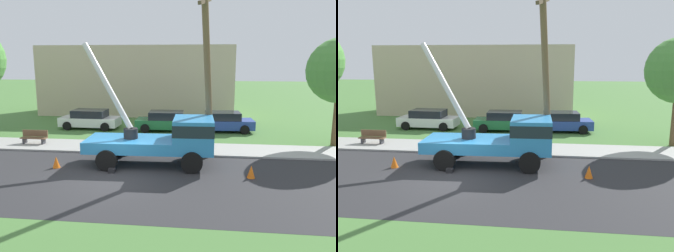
% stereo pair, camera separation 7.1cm
% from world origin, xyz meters
% --- Properties ---
extents(ground_plane, '(120.00, 120.00, 0.00)m').
position_xyz_m(ground_plane, '(0.00, 12.00, 0.00)').
color(ground_plane, '#477538').
extents(road_asphalt, '(80.00, 7.93, 0.01)m').
position_xyz_m(road_asphalt, '(0.00, 0.00, 0.00)').
color(road_asphalt, '#2B2B2D').
rests_on(road_asphalt, ground).
extents(sidewalk_strip, '(80.00, 2.71, 0.10)m').
position_xyz_m(sidewalk_strip, '(0.00, 5.32, 0.05)').
color(sidewalk_strip, '#9E9E99').
rests_on(sidewalk_strip, ground).
extents(utility_truck, '(6.83, 3.21, 5.98)m').
position_xyz_m(utility_truck, '(2.08, 2.40, 1.41)').
color(utility_truck, '#2D84C6').
rests_on(utility_truck, ground).
extents(leaning_utility_pole, '(0.95, 2.87, 8.83)m').
position_xyz_m(leaning_utility_pole, '(3.98, 3.19, 4.53)').
color(leaning_utility_pole, brown).
rests_on(leaning_utility_pole, ground).
extents(traffic_cone_ahead, '(0.36, 0.36, 0.56)m').
position_xyz_m(traffic_cone_ahead, '(5.98, 0.89, 0.28)').
color(traffic_cone_ahead, orange).
rests_on(traffic_cone_ahead, ground).
extents(traffic_cone_behind, '(0.36, 0.36, 0.56)m').
position_xyz_m(traffic_cone_behind, '(-3.14, 1.26, 0.28)').
color(traffic_cone_behind, orange).
rests_on(traffic_cone_behind, ground).
extents(traffic_cone_curbside, '(0.36, 0.36, 0.56)m').
position_xyz_m(traffic_cone_curbside, '(3.63, 3.83, 0.28)').
color(traffic_cone_curbside, orange).
rests_on(traffic_cone_curbside, ground).
extents(parked_sedan_white, '(4.45, 2.10, 1.42)m').
position_xyz_m(parked_sedan_white, '(-4.78, 10.70, 0.71)').
color(parked_sedan_white, silver).
rests_on(parked_sedan_white, ground).
extents(parked_sedan_green, '(4.46, 2.11, 1.42)m').
position_xyz_m(parked_sedan_green, '(1.06, 10.53, 0.71)').
color(parked_sedan_green, '#1E6638').
rests_on(parked_sedan_green, ground).
extents(parked_sedan_blue, '(4.52, 2.23, 1.42)m').
position_xyz_m(parked_sedan_blue, '(5.13, 10.73, 0.71)').
color(parked_sedan_blue, '#263F99').
rests_on(parked_sedan_blue, ground).
extents(park_bench, '(1.60, 0.45, 0.90)m').
position_xyz_m(park_bench, '(-6.43, 5.38, 0.46)').
color(park_bench, brown).
rests_on(park_bench, ground).
extents(lowrise_building_backdrop, '(18.00, 6.00, 6.40)m').
position_xyz_m(lowrise_building_backdrop, '(-2.68, 18.84, 3.20)').
color(lowrise_building_backdrop, '#C6B293').
rests_on(lowrise_building_backdrop, ground).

